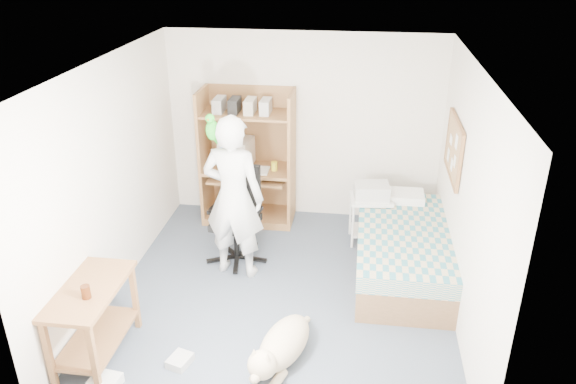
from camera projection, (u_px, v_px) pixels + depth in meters
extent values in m
plane|color=#404857|center=(282.00, 294.00, 6.15)|extent=(4.00, 4.00, 0.00)
cube|color=silver|center=(304.00, 127.00, 7.42)|extent=(3.60, 0.02, 2.50)
cube|color=silver|center=(466.00, 201.00, 5.40)|extent=(0.02, 4.00, 2.50)
cube|color=silver|center=(111.00, 180.00, 5.84)|extent=(0.02, 4.00, 2.50)
cube|color=white|center=(281.00, 65.00, 5.09)|extent=(3.60, 4.00, 0.02)
cube|color=brown|center=(205.00, 156.00, 7.45)|extent=(0.04, 0.60, 1.80)
cube|color=brown|center=(292.00, 160.00, 7.31)|extent=(0.04, 0.60, 1.80)
cube|color=brown|center=(252.00, 150.00, 7.64)|extent=(1.20, 0.02, 1.80)
cube|color=brown|center=(248.00, 169.00, 7.45)|extent=(1.12, 0.60, 0.04)
cube|color=brown|center=(247.00, 178.00, 7.42)|extent=(1.00, 0.50, 0.03)
cube|color=brown|center=(247.00, 114.00, 7.13)|extent=(1.12, 0.55, 0.03)
cube|color=brown|center=(250.00, 215.00, 7.74)|extent=(1.12, 0.60, 0.10)
cube|color=brown|center=(401.00, 259.00, 6.45)|extent=(1.00, 2.00, 0.36)
cube|color=teal|center=(403.00, 238.00, 6.33)|extent=(1.02, 2.02, 0.20)
cube|color=white|center=(401.00, 197.00, 6.99)|extent=(0.55, 0.35, 0.12)
cube|color=brown|center=(89.00, 290.00, 4.95)|extent=(0.50, 1.00, 0.04)
cube|color=brown|center=(49.00, 356.00, 4.73)|extent=(0.05, 0.05, 0.70)
cube|color=brown|center=(94.00, 361.00, 4.68)|extent=(0.05, 0.05, 0.70)
cube|color=brown|center=(96.00, 294.00, 5.54)|extent=(0.05, 0.05, 0.70)
cube|color=brown|center=(135.00, 297.00, 5.49)|extent=(0.05, 0.05, 0.70)
cube|color=brown|center=(98.00, 338.00, 5.17)|extent=(0.46, 0.92, 0.03)
cube|color=olive|center=(454.00, 149.00, 6.13)|extent=(0.03, 0.90, 0.60)
cube|color=brown|center=(457.00, 121.00, 6.00)|extent=(0.04, 0.94, 0.04)
cube|color=brown|center=(450.00, 175.00, 6.26)|extent=(0.04, 0.94, 0.04)
cylinder|color=black|center=(237.00, 256.00, 6.78)|extent=(0.64, 0.64, 0.06)
cylinder|color=black|center=(237.00, 241.00, 6.69)|extent=(0.06, 0.06, 0.43)
cube|color=black|center=(236.00, 222.00, 6.58)|extent=(0.56, 0.56, 0.09)
cube|color=black|center=(242.00, 187.00, 6.65)|extent=(0.45, 0.13, 0.59)
cube|color=black|center=(214.00, 207.00, 6.59)|extent=(0.09, 0.32, 0.04)
cube|color=black|center=(257.00, 213.00, 6.45)|extent=(0.09, 0.32, 0.04)
imported|color=silver|center=(234.00, 198.00, 6.17)|extent=(0.75, 0.56, 1.89)
ellipsoid|color=#1D9015|center=(212.00, 130.00, 5.89)|extent=(0.14, 0.14, 0.22)
sphere|color=#1D9015|center=(210.00, 118.00, 5.79)|extent=(0.10, 0.10, 0.10)
cone|color=#DA5C13|center=(208.00, 120.00, 5.75)|extent=(0.04, 0.05, 0.04)
cylinder|color=#1D9015|center=(215.00, 140.00, 5.99)|extent=(0.06, 0.15, 0.13)
ellipsoid|color=tan|center=(285.00, 343.00, 5.16)|extent=(0.59, 0.84, 0.35)
sphere|color=tan|center=(262.00, 365.00, 4.77)|extent=(0.26, 0.26, 0.26)
cone|color=tan|center=(254.00, 353.00, 4.73)|extent=(0.08, 0.08, 0.10)
cone|color=tan|center=(268.00, 358.00, 4.68)|extent=(0.08, 0.08, 0.10)
ellipsoid|color=tan|center=(256.00, 377.00, 4.70)|extent=(0.12, 0.16, 0.09)
cylinder|color=tan|center=(303.00, 323.00, 5.52)|extent=(0.14, 0.25, 0.12)
cube|color=silver|center=(371.00, 199.00, 6.95)|extent=(0.55, 0.46, 0.04)
cube|color=silver|center=(369.00, 230.00, 7.14)|extent=(0.51, 0.42, 0.03)
cylinder|color=silver|center=(351.00, 225.00, 6.95)|extent=(0.03, 0.03, 0.59)
cylinder|color=silver|center=(388.00, 228.00, 6.89)|extent=(0.03, 0.03, 0.59)
cylinder|color=silver|center=(352.00, 213.00, 7.26)|extent=(0.03, 0.03, 0.59)
cylinder|color=silver|center=(387.00, 215.00, 7.20)|extent=(0.03, 0.03, 0.59)
cube|color=#B9B9B4|center=(372.00, 191.00, 6.90)|extent=(0.45, 0.36, 0.18)
cube|color=beige|center=(237.00, 152.00, 7.42)|extent=(0.43, 0.45, 0.37)
cube|color=navy|center=(231.00, 157.00, 7.25)|extent=(0.31, 0.05, 0.25)
cube|color=beige|center=(245.00, 177.00, 7.37)|extent=(0.47, 0.22, 0.03)
cylinder|color=yellow|center=(274.00, 166.00, 7.33)|extent=(0.08, 0.08, 0.12)
cylinder|color=#3F1B0A|center=(86.00, 292.00, 4.79)|extent=(0.08, 0.08, 0.12)
cube|color=silver|center=(105.00, 382.00, 4.87)|extent=(0.27, 0.23, 0.10)
cube|color=#B0B0AB|center=(180.00, 361.00, 5.13)|extent=(0.24, 0.26, 0.08)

